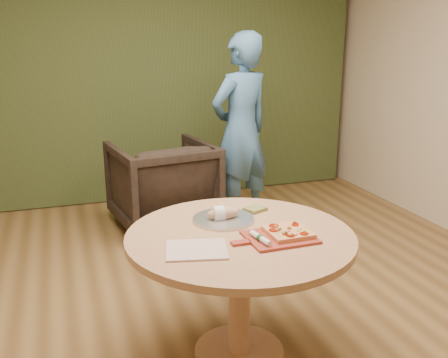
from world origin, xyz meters
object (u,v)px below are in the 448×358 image
serving_tray (223,219)px  bread_roll (222,213)px  pedestal_table (240,257)px  cutlery_roll (260,238)px  flatbread_pizza (288,232)px  person_standing (241,131)px  armchair (163,180)px  pizza_paddle (278,237)px

serving_tray → bread_roll: size_ratio=1.84×
pedestal_table → cutlery_roll: 0.24m
cutlery_roll → flatbread_pizza: bearing=3.0°
pedestal_table → bread_roll: 0.29m
flatbread_pizza → person_standing: person_standing is taller
armchair → person_standing: bearing=160.2°
pedestal_table → cutlery_roll: size_ratio=6.22×
serving_tray → cutlery_roll: bearing=-79.1°
serving_tray → person_standing: 1.97m
flatbread_pizza → serving_tray: (-0.25, 0.34, -0.02)m
armchair → pizza_paddle: bearing=84.7°
pedestal_table → bread_roll: (-0.03, 0.22, 0.18)m
person_standing → flatbread_pizza: bearing=55.1°
pedestal_table → armchair: bearing=89.5°
armchair → person_standing: 0.88m
pedestal_table → serving_tray: 0.26m
flatbread_pizza → serving_tray: flatbread_pizza is taller
pedestal_table → bread_roll: bread_roll is taller
armchair → pedestal_table: bearing=80.7°
pizza_paddle → serving_tray: (-0.18, 0.35, -0.00)m
pizza_paddle → cutlery_roll: size_ratio=2.25×
pizza_paddle → bread_roll: size_ratio=2.32×
bread_roll → armchair: armchair is taller
pizza_paddle → armchair: size_ratio=0.49×
cutlery_roll → serving_tray: (-0.07, 0.38, -0.02)m
person_standing → pedestal_table: bearing=48.6°
flatbread_pizza → armchair: bearing=95.2°
flatbread_pizza → cutlery_roll: bearing=-167.5°
armchair → serving_tray: bearing=79.9°
pizza_paddle → person_standing: bearing=73.7°
pizza_paddle → person_standing: (0.60, 2.16, 0.16)m
pizza_paddle → bread_roll: 0.40m
cutlery_roll → person_standing: person_standing is taller
flatbread_pizza → armchair: size_ratio=0.24×
pedestal_table → flatbread_pizza: flatbread_pizza is taller
flatbread_pizza → armchair: armchair is taller
pedestal_table → person_standing: (0.76, 2.02, 0.30)m
bread_roll → armchair: 1.98m
bread_roll → cutlery_roll: bearing=-77.9°
cutlery_roll → serving_tray: size_ratio=0.56×
cutlery_roll → bread_roll: bearing=92.7°
flatbread_pizza → pedestal_table: bearing=151.1°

